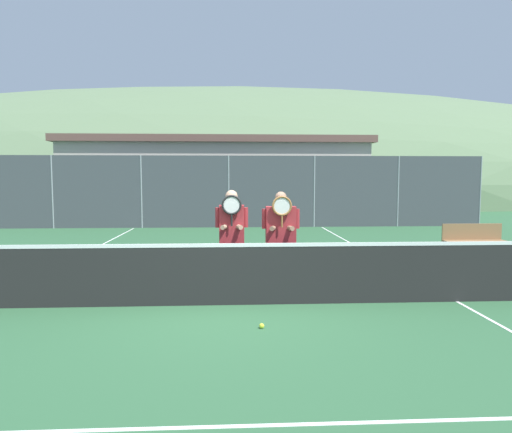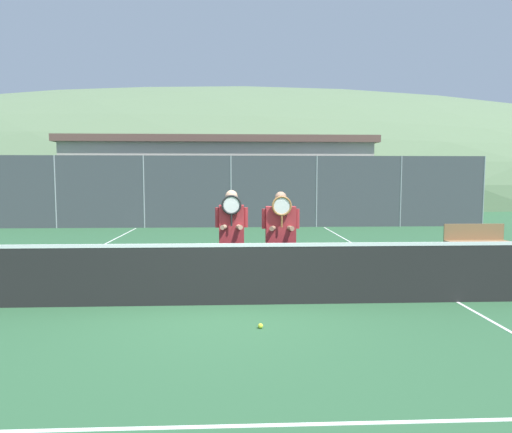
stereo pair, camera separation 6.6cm
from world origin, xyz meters
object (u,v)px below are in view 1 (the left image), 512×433
at_px(player_center_left, 281,235).
at_px(car_center, 333,200).
at_px(tennis_ball_on_court, 262,326).
at_px(player_leftmost, 232,234).
at_px(bench_courtside, 474,240).
at_px(car_left_of_center, 228,201).
at_px(car_far_left, 115,202).

bearing_deg(player_center_left, car_center, 74.04).
bearing_deg(tennis_ball_on_court, player_center_left, 75.49).
height_order(player_leftmost, player_center_left, player_leftmost).
height_order(player_center_left, tennis_ball_on_court, player_center_left).
distance_m(player_center_left, bench_courtside, 6.15).
relative_size(player_leftmost, car_left_of_center, 0.42).
distance_m(player_center_left, car_center, 14.65).
height_order(car_far_left, car_left_of_center, car_left_of_center).
bearing_deg(car_left_of_center, car_far_left, 177.31).
distance_m(car_far_left, car_left_of_center, 5.25).
bearing_deg(car_far_left, bench_courtside, -43.08).
xyz_separation_m(player_center_left, bench_courtside, (5.13, 3.34, -0.59)).
xyz_separation_m(player_center_left, car_left_of_center, (-1.00, 13.74, -0.15)).
bearing_deg(player_center_left, player_leftmost, 175.05).
xyz_separation_m(car_far_left, car_left_of_center, (5.25, -0.25, 0.03)).
distance_m(player_leftmost, tennis_ball_on_court, 2.02).
xyz_separation_m(player_center_left, tennis_ball_on_court, (-0.42, -1.64, -1.01)).
height_order(player_center_left, car_center, car_center).
distance_m(car_left_of_center, tennis_ball_on_court, 15.41).
height_order(player_center_left, car_far_left, player_center_left).
bearing_deg(player_center_left, bench_courtside, 33.04).
relative_size(player_leftmost, car_far_left, 0.39).
xyz_separation_m(car_far_left, tennis_ball_on_court, (5.82, -15.62, -0.83)).
bearing_deg(tennis_ball_on_court, car_far_left, 110.45).
xyz_separation_m(car_left_of_center, tennis_ball_on_court, (0.58, -15.37, -0.86)).
xyz_separation_m(player_leftmost, car_center, (4.84, 14.01, -0.10)).
xyz_separation_m(player_leftmost, bench_courtside, (5.95, 3.27, -0.59)).
bearing_deg(car_center, car_far_left, -179.44).
relative_size(player_leftmost, car_center, 0.44).
relative_size(player_leftmost, bench_courtside, 1.18).
bearing_deg(bench_courtside, player_leftmost, -151.21).
bearing_deg(player_leftmost, car_far_left, 111.33).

